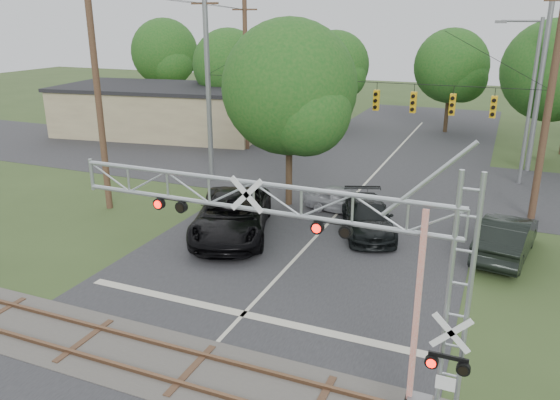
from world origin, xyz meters
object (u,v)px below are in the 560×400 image
at_px(crossing_gantry, 326,267).
at_px(commercial_building, 164,110).
at_px(car_dark, 368,217).
at_px(traffic_signal_span, 374,98).
at_px(pickup_black, 232,215).
at_px(streetlight, 528,94).
at_px(sedan_silver, 343,200).

height_order(crossing_gantry, commercial_building, crossing_gantry).
distance_m(car_dark, commercial_building, 27.73).
relative_size(traffic_signal_span, car_dark, 3.53).
bearing_deg(traffic_signal_span, crossing_gantry, -79.70).
bearing_deg(traffic_signal_span, pickup_black, -120.00).
height_order(car_dark, commercial_building, commercial_building).
bearing_deg(streetlight, traffic_signal_span, -140.49).
relative_size(crossing_gantry, car_dark, 1.90).
distance_m(pickup_black, commercial_building, 25.24).
bearing_deg(traffic_signal_span, streetlight, 39.51).
xyz_separation_m(car_dark, sedan_silver, (-1.96, 2.32, -0.11)).
bearing_deg(pickup_black, car_dark, 5.93).
height_order(traffic_signal_span, commercial_building, traffic_signal_span).
bearing_deg(sedan_silver, streetlight, -34.51).
bearing_deg(commercial_building, car_dark, -43.91).
height_order(traffic_signal_span, streetlight, traffic_signal_span).
xyz_separation_m(crossing_gantry, streetlight, (4.48, 24.81, 1.22)).
height_order(sedan_silver, streetlight, streetlight).
distance_m(sedan_silver, streetlight, 13.55).
xyz_separation_m(pickup_black, commercial_building, (-16.64, 18.95, 1.12)).
bearing_deg(sedan_silver, crossing_gantry, -157.40).
xyz_separation_m(sedan_silver, streetlight, (8.53, 9.33, 4.87)).
distance_m(commercial_building, streetlight, 29.65).
height_order(pickup_black, commercial_building, commercial_building).
xyz_separation_m(crossing_gantry, pickup_black, (-7.99, 10.30, -3.34)).
bearing_deg(pickup_black, crossing_gantry, -72.11).
height_order(commercial_building, streetlight, streetlight).
bearing_deg(streetlight, crossing_gantry, -100.24).
xyz_separation_m(pickup_black, sedan_silver, (3.94, 5.17, -0.31)).
height_order(crossing_gantry, pickup_black, crossing_gantry).
distance_m(crossing_gantry, commercial_building, 38.30).
relative_size(sedan_silver, streetlight, 0.41).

